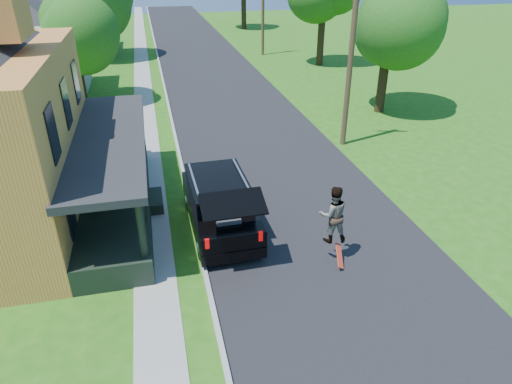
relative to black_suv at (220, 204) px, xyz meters
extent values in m
plane|color=#225F13|center=(3.12, -3.79, -0.98)|extent=(140.00, 140.00, 0.00)
cube|color=black|center=(3.12, 16.21, -0.98)|extent=(8.00, 120.00, 0.02)
cube|color=#A1A29C|center=(-0.93, 16.21, -0.98)|extent=(0.15, 120.00, 0.12)
cube|color=#989790|center=(-2.48, 16.21, -0.98)|extent=(1.30, 120.00, 0.03)
cube|color=#989790|center=(-6.38, 2.21, -0.98)|extent=(6.50, 1.20, 0.03)
cube|color=black|center=(-3.68, 2.21, -0.53)|extent=(2.40, 10.00, 0.90)
cube|color=black|center=(-3.68, 2.21, 2.02)|extent=(2.60, 10.30, 0.25)
cube|color=#A09C8D|center=(-10.38, 20.21, 1.52)|extent=(8.00, 8.00, 5.00)
cube|color=#A09C8D|center=(-10.38, 36.21, 1.52)|extent=(8.00, 8.00, 5.00)
cube|color=black|center=(0.00, 0.00, -0.24)|extent=(2.23, 5.10, 0.98)
cube|color=black|center=(0.00, 0.17, 0.54)|extent=(2.02, 3.17, 0.63)
cube|color=black|center=(0.00, 0.17, 0.89)|extent=(2.06, 3.28, 0.09)
cube|color=black|center=(0.05, -2.47, 1.37)|extent=(1.98, 1.09, 0.44)
cube|color=#36363B|center=(0.03, -1.51, 0.11)|extent=(0.82, 0.71, 0.52)
cube|color=#BBBABF|center=(-0.85, 0.16, 0.99)|extent=(0.12, 2.78, 0.07)
cube|color=#BBBABF|center=(0.85, 0.19, 0.99)|extent=(0.12, 2.78, 0.07)
cube|color=#990505|center=(-0.80, -2.52, 0.11)|extent=(0.14, 0.07, 0.34)
cube|color=#990505|center=(0.90, -2.49, 0.11)|extent=(0.14, 0.07, 0.34)
cylinder|color=black|center=(-0.96, 1.65, -0.59)|extent=(0.29, 0.79, 0.78)
cylinder|color=black|center=(0.89, 1.69, -0.59)|extent=(0.29, 0.79, 0.78)
cylinder|color=black|center=(-0.89, -1.68, -0.59)|extent=(0.29, 0.79, 0.78)
cylinder|color=black|center=(0.96, -1.65, -0.59)|extent=(0.29, 0.79, 0.78)
imported|color=black|center=(3.24, -2.63, 0.66)|extent=(1.02, 0.84, 1.94)
cube|color=#B8270F|center=(3.37, -3.10, -0.62)|extent=(0.36, 0.79, 0.57)
cylinder|color=black|center=(-6.34, 17.35, 0.30)|extent=(0.55, 0.55, 2.57)
sphere|color=#407C21|center=(-6.34, 17.35, 3.25)|extent=(5.32, 5.32, 5.00)
sphere|color=#407C21|center=(-5.99, 17.05, 4.36)|extent=(4.61, 4.61, 4.33)
sphere|color=#407C21|center=(-6.78, 17.74, 3.81)|extent=(4.72, 4.72, 4.44)
cylinder|color=black|center=(-6.30, 32.07, 0.56)|extent=(0.73, 0.73, 3.10)
sphere|color=#407C21|center=(-6.30, 32.07, 4.17)|extent=(7.93, 7.93, 6.18)
cylinder|color=black|center=(12.03, 11.30, 0.73)|extent=(0.69, 0.69, 3.43)
sphere|color=#407C21|center=(12.03, 11.30, 4.17)|extent=(6.29, 6.29, 5.17)
sphere|color=#407C21|center=(12.35, 10.90, 5.32)|extent=(5.45, 5.45, 4.48)
sphere|color=#407C21|center=(11.64, 11.82, 4.74)|extent=(5.59, 5.59, 4.59)
cylinder|color=black|center=(12.98, 24.73, 1.05)|extent=(0.69, 0.69, 4.07)
cylinder|color=black|center=(10.78, 46.86, 1.02)|extent=(0.79, 0.79, 4.01)
cylinder|color=#4D3B23|center=(7.62, 6.68, 3.49)|extent=(0.33, 0.33, 8.94)
cylinder|color=#4D3B23|center=(9.14, 30.24, 3.26)|extent=(0.29, 0.29, 8.49)
camera|label=1|loc=(-2.00, -14.16, 8.07)|focal=32.00mm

